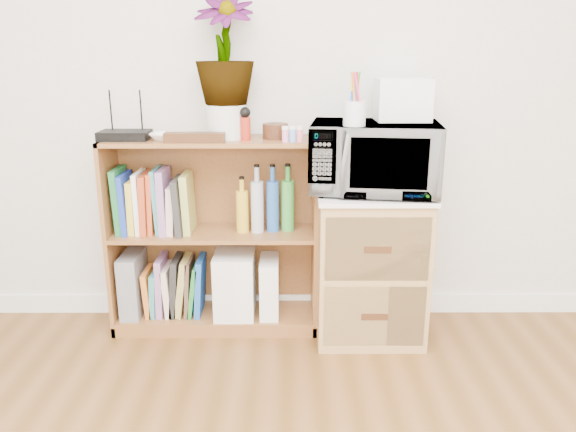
{
  "coord_description": "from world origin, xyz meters",
  "views": [
    {
      "loc": [
        0.0,
        -0.5,
        1.34
      ],
      "look_at": [
        0.01,
        1.95,
        0.62
      ],
      "focal_mm": 35.0,
      "sensor_mm": 36.0,
      "label": 1
    }
  ],
  "objects": [
    {
      "name": "skirting_board",
      "position": [
        0.0,
        2.24,
        0.05
      ],
      "size": [
        4.0,
        0.02,
        0.1
      ],
      "primitive_type": "cube",
      "color": "white",
      "rests_on": "ground"
    },
    {
      "name": "bookshelf",
      "position": [
        -0.35,
        2.1,
        0.47
      ],
      "size": [
        1.0,
        0.3,
        0.95
      ],
      "primitive_type": "cube",
      "color": "brown",
      "rests_on": "ground"
    },
    {
      "name": "wicker_unit",
      "position": [
        0.4,
        2.02,
        0.35
      ],
      "size": [
        0.5,
        0.45,
        0.7
      ],
      "primitive_type": "cube",
      "color": "#9E7542",
      "rests_on": "ground"
    },
    {
      "name": "microwave",
      "position": [
        0.4,
        2.02,
        0.88
      ],
      "size": [
        0.61,
        0.46,
        0.31
      ],
      "primitive_type": "imported",
      "rotation": [
        0.0,
        0.0,
        -0.13
      ],
      "color": "silver",
      "rests_on": "wicker_unit"
    },
    {
      "name": "pen_cup",
      "position": [
        0.29,
        1.9,
        1.09
      ],
      "size": [
        0.1,
        0.1,
        0.1
      ],
      "primitive_type": "cylinder",
      "color": "silver",
      "rests_on": "microwave"
    },
    {
      "name": "small_appliance",
      "position": [
        0.53,
        2.1,
        1.13
      ],
      "size": [
        0.24,
        0.2,
        0.19
      ],
      "primitive_type": "cube",
      "color": "white",
      "rests_on": "microwave"
    },
    {
      "name": "router",
      "position": [
        -0.74,
        2.08,
        0.97
      ],
      "size": [
        0.22,
        0.15,
        0.04
      ],
      "primitive_type": "cube",
      "color": "black",
      "rests_on": "bookshelf"
    },
    {
      "name": "white_bowl",
      "position": [
        -0.56,
        2.07,
        0.97
      ],
      "size": [
        0.13,
        0.13,
        0.03
      ],
      "primitive_type": "imported",
      "color": "white",
      "rests_on": "bookshelf"
    },
    {
      "name": "plant_pot",
      "position": [
        -0.28,
        2.12,
        1.03
      ],
      "size": [
        0.18,
        0.18,
        0.16
      ],
      "primitive_type": "cylinder",
      "color": "silver",
      "rests_on": "bookshelf"
    },
    {
      "name": "potted_plant",
      "position": [
        -0.28,
        2.12,
        1.35
      ],
      "size": [
        0.27,
        0.27,
        0.48
      ],
      "primitive_type": "imported",
      "color": "#396D2B",
      "rests_on": "plant_pot"
    },
    {
      "name": "trinket_box",
      "position": [
        -0.41,
        2.0,
        0.97
      ],
      "size": [
        0.27,
        0.07,
        0.04
      ],
      "primitive_type": "cube",
      "color": "#321C0D",
      "rests_on": "bookshelf"
    },
    {
      "name": "kokeshi_doll",
      "position": [
        -0.18,
        2.06,
        1.0
      ],
      "size": [
        0.05,
        0.05,
        0.1
      ],
      "primitive_type": "cylinder",
      "color": "#A52514",
      "rests_on": "bookshelf"
    },
    {
      "name": "wooden_bowl",
      "position": [
        -0.05,
        2.11,
        0.98
      ],
      "size": [
        0.12,
        0.12,
        0.07
      ],
      "primitive_type": "cylinder",
      "color": "#33190E",
      "rests_on": "bookshelf"
    },
    {
      "name": "paint_jars",
      "position": [
        0.03,
        2.01,
        0.98
      ],
      "size": [
        0.11,
        0.04,
        0.06
      ],
      "primitive_type": "cube",
      "color": "pink",
      "rests_on": "bookshelf"
    },
    {
      "name": "file_box",
      "position": [
        -0.77,
        2.1,
        0.23
      ],
      "size": [
        0.09,
        0.25,
        0.31
      ],
      "primitive_type": "cube",
      "color": "slate",
      "rests_on": "bookshelf"
    },
    {
      "name": "magazine_holder_left",
      "position": [
        -0.3,
        2.09,
        0.23
      ],
      "size": [
        0.1,
        0.26,
        0.32
      ],
      "primitive_type": "cube",
      "color": "silver",
      "rests_on": "bookshelf"
    },
    {
      "name": "magazine_holder_mid",
      "position": [
        -0.21,
        2.09,
        0.23
      ],
      "size": [
        0.1,
        0.25,
        0.32
      ],
      "primitive_type": "cube",
      "color": "white",
      "rests_on": "bookshelf"
    },
    {
      "name": "magazine_holder_right",
      "position": [
        -0.08,
        2.09,
        0.21
      ],
      "size": [
        0.09,
        0.23,
        0.29
      ],
      "primitive_type": "cube",
      "color": "white",
      "rests_on": "bookshelf"
    },
    {
      "name": "cookbooks",
      "position": [
        -0.63,
        2.1,
        0.64
      ],
      "size": [
        0.36,
        0.2,
        0.31
      ],
      "color": "#1E7337",
      "rests_on": "bookshelf"
    },
    {
      "name": "liquor_bottles",
      "position": [
        -0.09,
        2.1,
        0.65
      ],
      "size": [
        0.28,
        0.06,
        0.32
      ],
      "color": "gold",
      "rests_on": "bookshelf"
    },
    {
      "name": "lower_books",
      "position": [
        -0.55,
        2.1,
        0.21
      ],
      "size": [
        0.3,
        0.19,
        0.3
      ],
      "color": "orange",
      "rests_on": "bookshelf"
    }
  ]
}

